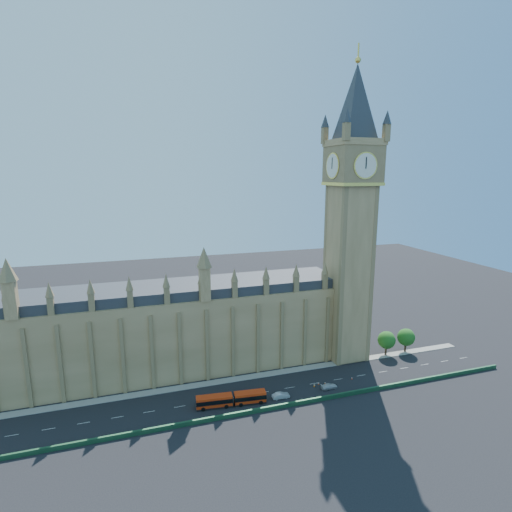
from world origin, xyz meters
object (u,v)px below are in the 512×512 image
object	(u,v)px
car_grey	(282,395)
car_silver	(281,395)
red_bus	(231,399)
car_white	(329,386)

from	to	relation	value
car_grey	car_silver	distance (m)	0.53
red_bus	car_white	bearing A→B (deg)	5.05
car_grey	car_silver	size ratio (longest dim) A/B	0.78
red_bus	car_white	world-z (taller)	red_bus
red_bus	car_silver	xyz separation A→B (m)	(14.05, -0.93, -0.87)
car_grey	car_silver	xyz separation A→B (m)	(-0.45, -0.23, 0.16)
car_grey	car_white	bearing A→B (deg)	-87.54
red_bus	car_white	size ratio (longest dim) A/B	3.85
red_bus	car_silver	size ratio (longest dim) A/B	3.83
red_bus	car_grey	xyz separation A→B (m)	(14.50, -0.71, -1.04)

